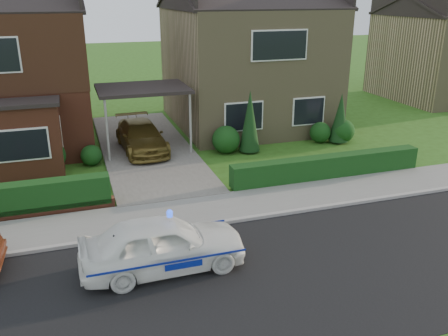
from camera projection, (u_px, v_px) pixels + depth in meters
name	position (u px, v px, depth m)	size (l,w,h in m)	color
ground	(223.00, 287.00, 11.18)	(120.00, 120.00, 0.00)	#2B5316
road	(223.00, 287.00, 11.18)	(60.00, 6.00, 0.02)	black
kerb	(191.00, 227.00, 13.88)	(60.00, 0.16, 0.12)	#9E9993
sidewalk	(182.00, 213.00, 14.81)	(60.00, 2.00, 0.10)	slate
driveway	(146.00, 148.00, 20.96)	(3.80, 12.00, 0.12)	#666059
house_right	(246.00, 52.00, 24.07)	(7.50, 8.06, 7.25)	#917F58
carport_link	(143.00, 90.00, 20.01)	(3.80, 3.00, 2.77)	black
hedge_right	(326.00, 179.00, 17.64)	(7.50, 0.55, 0.80)	black
shrub_left_mid	(48.00, 156.00, 18.06)	(1.32, 1.32, 1.32)	black
shrub_left_near	(91.00, 155.00, 18.88)	(0.84, 0.84, 0.84)	black
shrub_right_near	(226.00, 140.00, 20.28)	(1.20, 1.20, 1.20)	black
shrub_right_mid	(320.00, 132.00, 21.76)	(0.96, 0.96, 0.96)	black
shrub_right_far	(343.00, 131.00, 21.76)	(1.08, 1.08, 1.08)	black
conifer_a	(250.00, 123.00, 20.15)	(0.90, 0.90, 2.60)	black
conifer_b	(340.00, 119.00, 21.51)	(0.90, 0.90, 2.20)	black
neighbour_right	(442.00, 57.00, 30.38)	(6.50, 7.00, 5.20)	#917F58
police_car	(163.00, 244.00, 11.66)	(3.74, 4.09, 1.55)	white
driveway_car	(141.00, 136.00, 20.27)	(1.72, 4.24, 1.23)	brown
potted_plant_a	(27.00, 193.00, 15.39)	(0.41, 0.28, 0.78)	gray
potted_plant_c	(10.00, 201.00, 14.90)	(0.41, 0.41, 0.72)	gray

